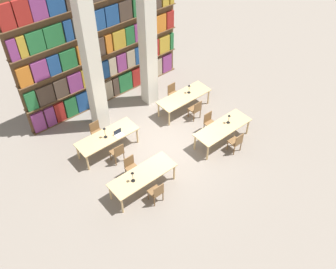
{
  "coord_description": "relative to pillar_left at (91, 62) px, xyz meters",
  "views": [
    {
      "loc": [
        -6.43,
        -7.84,
        10.27
      ],
      "look_at": [
        0.0,
        -0.11,
        0.68
      ],
      "focal_mm": 40.0,
      "sensor_mm": 36.0,
      "label": 1
    }
  ],
  "objects": [
    {
      "name": "ground_plane",
      "position": [
        1.26,
        -2.63,
        -3.0
      ],
      "size": [
        40.0,
        40.0,
        0.0
      ],
      "primitive_type": "plane",
      "color": "gray"
    },
    {
      "name": "bookshelf_bank",
      "position": [
        1.25,
        1.29,
        -0.35
      ],
      "size": [
        7.32,
        0.35,
        5.5
      ],
      "color": "brown",
      "rests_on": "ground_plane"
    },
    {
      "name": "pillar_left",
      "position": [
        0.0,
        0.0,
        0.0
      ],
      "size": [
        0.53,
        0.53,
        6.0
      ],
      "color": "silver",
      "rests_on": "ground_plane"
    },
    {
      "name": "pillar_center",
      "position": [
        2.51,
        0.0,
        0.0
      ],
      "size": [
        0.53,
        0.53,
        6.0
      ],
      "color": "silver",
      "rests_on": "ground_plane"
    },
    {
      "name": "reading_table_0",
      "position": [
        -0.67,
        -3.73,
        -2.32
      ],
      "size": [
        2.35,
        0.85,
        0.75
      ],
      "color": "tan",
      "rests_on": "ground_plane"
    },
    {
      "name": "chair_0",
      "position": [
        -0.64,
        -4.44,
        -2.51
      ],
      "size": [
        0.42,
        0.4,
        0.89
      ],
      "color": "brown",
      "rests_on": "ground_plane"
    },
    {
      "name": "chair_1",
      "position": [
        -0.64,
        -3.03,
        -2.51
      ],
      "size": [
        0.42,
        0.4,
        0.89
      ],
      "rotation": [
        0.0,
        0.0,
        3.14
      ],
      "color": "brown",
      "rests_on": "ground_plane"
    },
    {
      "name": "desk_lamp_0",
      "position": [
        -1.07,
        -3.76,
        -1.95
      ],
      "size": [
        0.14,
        0.14,
        0.45
      ],
      "color": "black",
      "rests_on": "reading_table_0"
    },
    {
      "name": "reading_table_1",
      "position": [
        3.07,
        -3.81,
        -2.32
      ],
      "size": [
        2.35,
        0.85,
        0.75
      ],
      "color": "tan",
      "rests_on": "ground_plane"
    },
    {
      "name": "chair_2",
      "position": [
        3.08,
        -4.51,
        -2.51
      ],
      "size": [
        0.42,
        0.4,
        0.89
      ],
      "color": "brown",
      "rests_on": "ground_plane"
    },
    {
      "name": "chair_3",
      "position": [
        3.08,
        -3.1,
        -2.51
      ],
      "size": [
        0.42,
        0.4,
        0.89
      ],
      "rotation": [
        0.0,
        0.0,
        3.14
      ],
      "color": "brown",
      "rests_on": "ground_plane"
    },
    {
      "name": "desk_lamp_1",
      "position": [
        3.39,
        -3.77,
        -1.98
      ],
      "size": [
        0.14,
        0.14,
        0.4
      ],
      "color": "black",
      "rests_on": "reading_table_1"
    },
    {
      "name": "reading_table_2",
      "position": [
        -0.57,
        -1.43,
        -2.32
      ],
      "size": [
        2.35,
        0.85,
        0.75
      ],
      "color": "tan",
      "rests_on": "ground_plane"
    },
    {
      "name": "chair_4",
      "position": [
        -0.61,
        -2.14,
        -2.51
      ],
      "size": [
        0.42,
        0.4,
        0.89
      ],
      "color": "brown",
      "rests_on": "ground_plane"
    },
    {
      "name": "chair_5",
      "position": [
        -0.61,
        -0.72,
        -2.51
      ],
      "size": [
        0.42,
        0.4,
        0.89
      ],
      "rotation": [
        0.0,
        0.0,
        3.14
      ],
      "color": "brown",
      "rests_on": "ground_plane"
    },
    {
      "name": "desk_lamp_2",
      "position": [
        -0.64,
        -1.45,
        -1.93
      ],
      "size": [
        0.14,
        0.14,
        0.48
      ],
      "color": "black",
      "rests_on": "reading_table_2"
    },
    {
      "name": "laptop",
      "position": [
        -0.2,
        -1.66,
        -2.21
      ],
      "size": [
        0.32,
        0.22,
        0.21
      ],
      "color": "silver",
      "rests_on": "reading_table_2"
    },
    {
      "name": "reading_table_3",
      "position": [
        3.21,
        -1.45,
        -2.32
      ],
      "size": [
        2.35,
        0.85,
        0.75
      ],
      "color": "tan",
      "rests_on": "ground_plane"
    },
    {
      "name": "chair_6",
      "position": [
        3.21,
        -2.16,
        -2.51
      ],
      "size": [
        0.42,
        0.4,
        0.89
      ],
      "color": "brown",
      "rests_on": "ground_plane"
    },
    {
      "name": "chair_7",
      "position": [
        3.21,
        -0.74,
        -2.51
      ],
      "size": [
        0.42,
        0.4,
        0.89
      ],
      "rotation": [
        0.0,
        0.0,
        3.14
      ],
      "color": "brown",
      "rests_on": "ground_plane"
    },
    {
      "name": "desk_lamp_3",
      "position": [
        3.5,
        -1.41,
        -1.97
      ],
      "size": [
        0.14,
        0.14,
        0.41
      ],
      "color": "black",
      "rests_on": "reading_table_3"
    }
  ]
}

